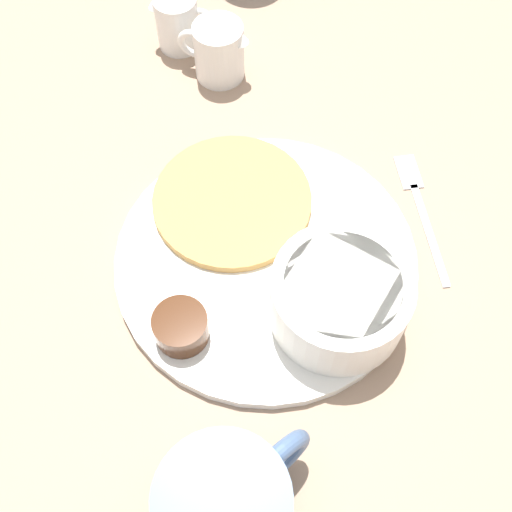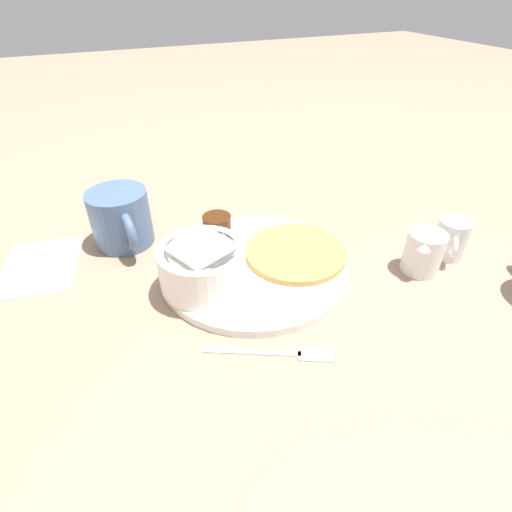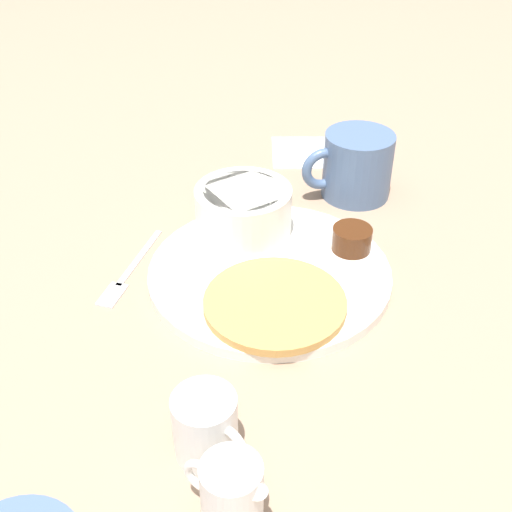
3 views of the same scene
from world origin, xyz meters
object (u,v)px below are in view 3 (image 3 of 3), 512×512
creamer_pitcher_far (231,493)px  fork (126,274)px  creamer_pitcher_near (206,426)px  plate (270,273)px  bowl (243,209)px  coffee_mug (356,166)px

creamer_pitcher_far → fork: (-0.07, 0.31, -0.03)m
creamer_pitcher_near → plate: bearing=66.0°
fork → creamer_pitcher_far: bearing=-77.4°
creamer_pitcher_near → creamer_pitcher_far: creamer_pitcher_near is taller
bowl → creamer_pitcher_near: (-0.08, -0.30, -0.01)m
coffee_mug → creamer_pitcher_near: 0.44m
coffee_mug → creamer_pitcher_near: bearing=-123.1°
bowl → coffee_mug: size_ratio=0.93×
plate → creamer_pitcher_far: creamer_pitcher_far is taller
plate → creamer_pitcher_near: size_ratio=4.06×
plate → fork: size_ratio=1.98×
coffee_mug → creamer_pitcher_far: 0.49m
creamer_pitcher_far → bowl: bearing=78.7°
bowl → creamer_pitcher_far: size_ratio=1.83×
bowl → fork: bowl is taller
bowl → coffee_mug: bearing=25.5°
creamer_pitcher_near → coffee_mug: bearing=56.9°
plate → bowl: size_ratio=2.37×
creamer_pitcher_far → creamer_pitcher_near: bearing=99.4°
coffee_mug → creamer_pitcher_far: size_ratio=1.98×
creamer_pitcher_near → creamer_pitcher_far: 0.06m
plate → creamer_pitcher_near: 0.24m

